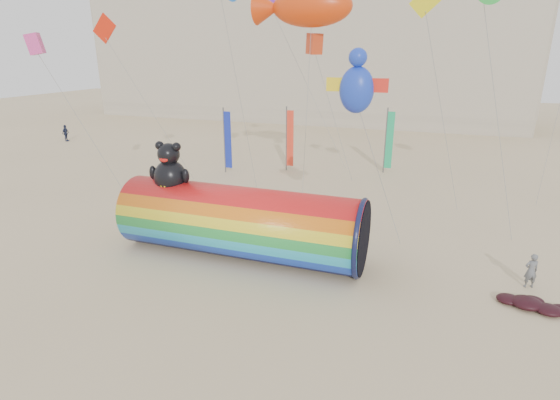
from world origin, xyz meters
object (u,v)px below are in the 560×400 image
(hotel_building, at_px, (301,44))
(windsock_assembly, at_px, (240,220))
(kite_handler, at_px, (531,271))
(fabric_bundle, at_px, (532,304))

(hotel_building, relative_size, windsock_assembly, 5.20)
(windsock_assembly, height_order, kite_handler, windsock_assembly)
(kite_handler, height_order, fabric_bundle, kite_handler)
(hotel_building, relative_size, kite_handler, 40.01)
(fabric_bundle, bearing_deg, hotel_building, 116.72)
(kite_handler, relative_size, fabric_bundle, 0.58)
(hotel_building, height_order, fabric_bundle, hotel_building)
(hotel_building, height_order, windsock_assembly, hotel_building)
(windsock_assembly, xyz_separation_m, fabric_bundle, (12.38, -0.55, -1.60))
(hotel_building, bearing_deg, windsock_assembly, -76.45)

